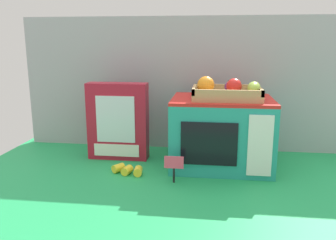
% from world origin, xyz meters
% --- Properties ---
extents(ground_plane, '(1.70, 1.70, 0.00)m').
position_xyz_m(ground_plane, '(0.00, 0.00, 0.00)').
color(ground_plane, '#219E54').
rests_on(ground_plane, ground).
extents(display_back_panel, '(1.61, 0.03, 0.61)m').
position_xyz_m(display_back_panel, '(0.00, 0.22, 0.31)').
color(display_back_panel, '#A0A3A8').
rests_on(display_back_panel, ground).
extents(toy_microwave, '(0.40, 0.30, 0.28)m').
position_xyz_m(toy_microwave, '(0.13, -0.02, 0.14)').
color(toy_microwave, teal).
rests_on(toy_microwave, ground).
extents(food_groups_crate, '(0.26, 0.19, 0.09)m').
position_xyz_m(food_groups_crate, '(0.14, -0.05, 0.31)').
color(food_groups_crate, tan).
rests_on(food_groups_crate, toy_microwave).
extents(cookie_set_box, '(0.26, 0.08, 0.33)m').
position_xyz_m(cookie_set_box, '(-0.31, 0.02, 0.16)').
color(cookie_set_box, '#B2192D').
rests_on(cookie_set_box, ground).
extents(price_sign, '(0.07, 0.01, 0.10)m').
position_xyz_m(price_sign, '(-0.04, -0.22, 0.07)').
color(price_sign, black).
rests_on(price_sign, ground).
extents(loose_toy_banana, '(0.13, 0.07, 0.03)m').
position_xyz_m(loose_toy_banana, '(-0.23, -0.16, 0.02)').
color(loose_toy_banana, yellow).
rests_on(loose_toy_banana, ground).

